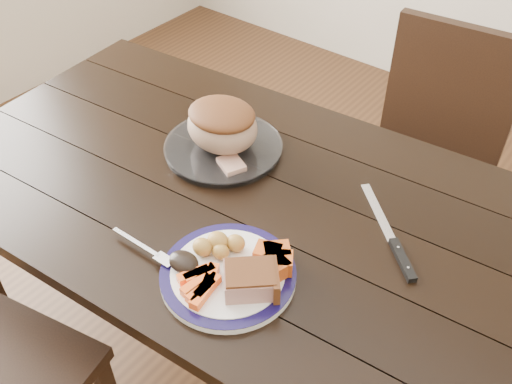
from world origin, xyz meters
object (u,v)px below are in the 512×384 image
Objects in this scene: dining_table at (237,216)px; fork at (147,249)px; carving_knife at (396,247)px; pork_slice at (250,280)px; serving_platter at (223,149)px; dinner_plate at (228,275)px; roast_joint at (222,127)px; chair_far at (429,152)px.

dining_table is 0.31m from fork.
dining_table is 0.43m from carving_knife.
serving_platter is at bearing 136.97° from pork_slice.
fork is (-0.01, -0.29, 0.11)m from dining_table.
dinner_plate is (0.17, -0.23, 0.10)m from dining_table.
dinner_plate is 0.38m from carving_knife.
dining_table is 0.19m from serving_platter.
carving_knife is (0.18, 0.30, -0.04)m from pork_slice.
dinner_plate is 1.48× the size of roast_joint.
roast_joint is 0.78× the size of carving_knife.
roast_joint reaches higher than serving_platter.
carving_knife is at bearing 9.19° from dining_table.
pork_slice is at bearing -4.76° from dinner_plate.
dining_table is 0.36m from pork_slice.
dinner_plate is 0.07m from pork_slice.
roast_joint reaches higher than dining_table.
pork_slice is at bearing -43.03° from serving_platter.
pork_slice is 0.59× the size of fork.
dining_table is 9.41× the size of fork.
fork is 0.71× the size of carving_knife.
dining_table is 0.24m from roast_joint.
carving_knife is (0.54, -0.03, -0.00)m from serving_platter.
carving_knife is (0.24, 0.29, -0.00)m from dinner_plate.
pork_slice is 0.35m from carving_knife.
roast_joint is at bearing 131.74° from dinner_plate.
fork reaches higher than dining_table.
fork reaches higher than dinner_plate.
serving_platter is 1.74× the size of fork.
chair_far is at bearing 90.51° from pork_slice.
dining_table is at bearing 134.79° from pork_slice.
serving_platter is (-0.29, 0.33, 0.00)m from dinner_plate.
carving_knife is (0.42, 0.36, -0.01)m from fork.
chair_far is (0.22, 0.74, -0.13)m from dining_table.
chair_far is at bearing 75.59° from fork.
pork_slice reaches higher than fork.
dinner_plate is 0.44m from serving_platter.
serving_platter is at bearing -141.62° from carving_knife.
roast_joint is (-0.13, 0.10, 0.17)m from dining_table.
serving_platter is 0.54m from carving_knife.
dining_table is 1.80× the size of chair_far.
serving_platter reaches higher than dining_table.
fork is (-0.24, -1.03, 0.25)m from chair_far.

